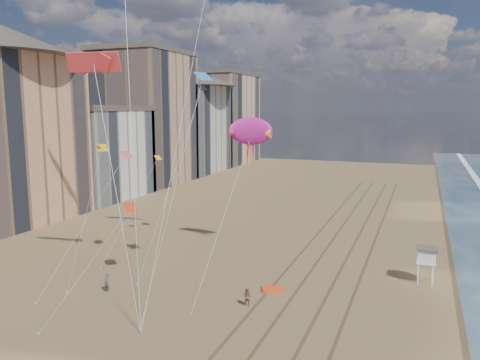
{
  "coord_description": "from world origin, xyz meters",
  "views": [
    {
      "loc": [
        11.27,
        -16.44,
        16.57
      ],
      "look_at": [
        -5.45,
        26.0,
        9.5
      ],
      "focal_mm": 35.0,
      "sensor_mm": 36.0,
      "label": 1
    }
  ],
  "objects_px": {
    "show_kite": "(251,132)",
    "lifeguard_stand": "(426,256)",
    "grounded_kite": "(273,289)",
    "kite_flyer_b": "(247,297)",
    "kite_flyer_a": "(107,283)"
  },
  "relations": [
    {
      "from": "lifeguard_stand",
      "to": "kite_flyer_a",
      "type": "xyz_separation_m",
      "value": [
        -26.82,
        -12.94,
        -1.83
      ]
    },
    {
      "from": "show_kite",
      "to": "kite_flyer_b",
      "type": "bearing_deg",
      "value": -70.68
    },
    {
      "from": "show_kite",
      "to": "kite_flyer_a",
      "type": "xyz_separation_m",
      "value": [
        -8.2,
        -15.17,
        -13.11
      ]
    },
    {
      "from": "lifeguard_stand",
      "to": "kite_flyer_b",
      "type": "distance_m",
      "value": 17.95
    },
    {
      "from": "grounded_kite",
      "to": "kite_flyer_b",
      "type": "distance_m",
      "value": 4.29
    },
    {
      "from": "kite_flyer_a",
      "to": "grounded_kite",
      "type": "bearing_deg",
      "value": 26.69
    },
    {
      "from": "kite_flyer_a",
      "to": "kite_flyer_b",
      "type": "bearing_deg",
      "value": 11.51
    },
    {
      "from": "lifeguard_stand",
      "to": "grounded_kite",
      "type": "relative_size",
      "value": 1.72
    },
    {
      "from": "grounded_kite",
      "to": "lifeguard_stand",
      "type": "bearing_deg",
      "value": 5.28
    },
    {
      "from": "show_kite",
      "to": "kite_flyer_a",
      "type": "bearing_deg",
      "value": -118.39
    },
    {
      "from": "show_kite",
      "to": "lifeguard_stand",
      "type": "bearing_deg",
      "value": -6.82
    },
    {
      "from": "kite_flyer_a",
      "to": "kite_flyer_b",
      "type": "height_order",
      "value": "kite_flyer_a"
    },
    {
      "from": "grounded_kite",
      "to": "kite_flyer_b",
      "type": "relative_size",
      "value": 1.28
    },
    {
      "from": "lifeguard_stand",
      "to": "kite_flyer_a",
      "type": "relative_size",
      "value": 2.02
    },
    {
      "from": "kite_flyer_a",
      "to": "lifeguard_stand",
      "type": "bearing_deg",
      "value": 29.47
    }
  ]
}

